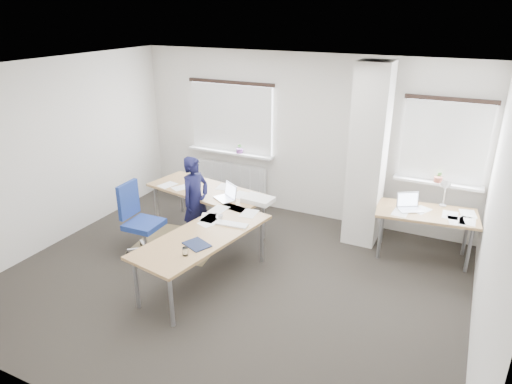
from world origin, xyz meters
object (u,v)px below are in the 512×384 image
at_px(desk_main, 209,213).
at_px(task_chair, 143,235).
at_px(desk_side, 426,214).
at_px(person, 195,201).

relative_size(desk_main, task_chair, 2.69).
distance_m(desk_main, desk_side, 3.15).
distance_m(desk_side, task_chair, 4.17).
bearing_deg(desk_side, desk_main, -162.40).
bearing_deg(person, desk_main, -111.78).
height_order(desk_side, task_chair, desk_side).
relative_size(desk_main, person, 2.11).
bearing_deg(person, task_chair, 152.79).
bearing_deg(task_chair, desk_side, 22.42).
bearing_deg(task_chair, person, 49.02).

